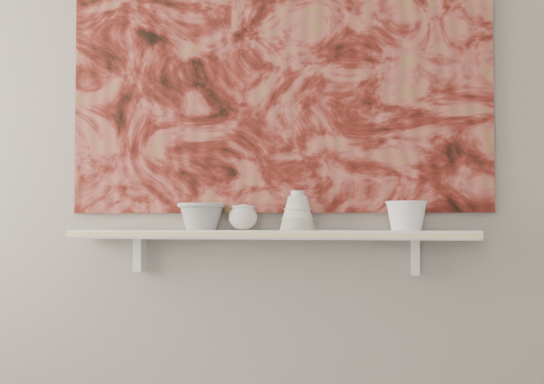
% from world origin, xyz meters
% --- Properties ---
extents(wall_back, '(3.60, 0.00, 3.60)m').
position_xyz_m(wall_back, '(0.00, 1.60, 1.35)').
color(wall_back, gray).
rests_on(wall_back, floor).
extents(shelf, '(1.40, 0.18, 0.03)m').
position_xyz_m(shelf, '(0.00, 1.51, 0.92)').
color(shelf, silver).
rests_on(shelf, wall_back).
extents(shelf_stripe, '(1.40, 0.01, 0.02)m').
position_xyz_m(shelf_stripe, '(0.00, 1.41, 0.92)').
color(shelf_stripe, beige).
rests_on(shelf_stripe, shelf).
extents(bracket_left, '(0.03, 0.06, 0.12)m').
position_xyz_m(bracket_left, '(-0.49, 1.57, 0.84)').
color(bracket_left, silver).
rests_on(bracket_left, wall_back).
extents(bracket_right, '(0.03, 0.06, 0.12)m').
position_xyz_m(bracket_right, '(0.49, 1.57, 0.84)').
color(bracket_right, silver).
rests_on(bracket_right, wall_back).
extents(painting, '(1.50, 0.02, 1.10)m').
position_xyz_m(painting, '(0.00, 1.59, 1.54)').
color(painting, maroon).
rests_on(painting, wall_back).
extents(house_motif, '(0.09, 0.00, 0.08)m').
position_xyz_m(house_motif, '(0.45, 1.57, 1.23)').
color(house_motif, black).
rests_on(house_motif, painting).
extents(bowl_grey, '(0.21, 0.21, 0.10)m').
position_xyz_m(bowl_grey, '(-0.24, 1.51, 0.98)').
color(bowl_grey, '#9D9D9A').
rests_on(bowl_grey, shelf).
extents(cup_cream, '(0.13, 0.13, 0.09)m').
position_xyz_m(cup_cream, '(-0.09, 1.51, 0.97)').
color(cup_cream, silver).
rests_on(cup_cream, shelf).
extents(bell_vessel, '(0.16, 0.16, 0.13)m').
position_xyz_m(bell_vessel, '(0.10, 1.51, 1.00)').
color(bell_vessel, beige).
rests_on(bell_vessel, shelf).
extents(bowl_white, '(0.14, 0.14, 0.10)m').
position_xyz_m(bowl_white, '(0.46, 1.51, 0.98)').
color(bowl_white, white).
rests_on(bowl_white, shelf).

